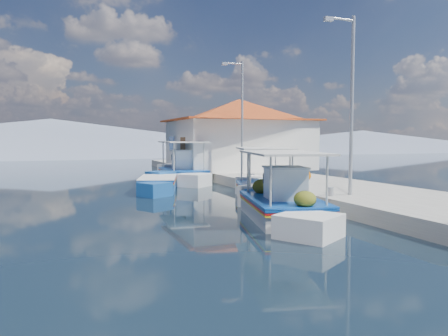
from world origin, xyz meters
name	(u,v)px	position (x,y,z in m)	size (l,w,h in m)	color
ground	(254,232)	(0.00, 0.00, 0.00)	(160.00, 160.00, 0.00)	black
quay	(315,188)	(5.90, 6.00, 0.25)	(5.00, 44.00, 0.50)	#AFACA3
bollards	(282,182)	(3.80, 5.25, 0.65)	(0.20, 17.20, 0.30)	#A5A8AD
main_caique	(281,205)	(1.56, 1.37, 0.43)	(3.09, 6.64, 2.26)	silver
caique_green_canopy	(262,193)	(2.67, 4.81, 0.34)	(3.07, 5.86, 2.31)	silver
caique_blue_hull	(157,185)	(-0.33, 9.68, 0.26)	(2.65, 5.22, 0.97)	#195199
caique_far	(182,173)	(1.95, 13.29, 0.46)	(2.43, 7.15, 2.51)	silver
harbor_building	(239,133)	(6.20, 15.00, 2.78)	(10.49, 10.49, 4.40)	white
lamp_post_near	(350,96)	(4.51, 2.00, 3.85)	(1.21, 0.14, 6.00)	#A5A8AD
lamp_post_far	(241,112)	(4.51, 11.00, 3.85)	(1.21, 0.14, 6.00)	#A5A8AD
mountain_ridge	(132,141)	(6.54, 56.00, 2.04)	(171.40, 96.00, 5.50)	gray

